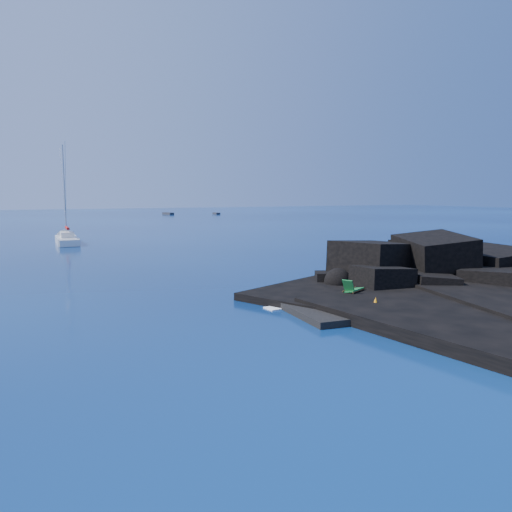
{
  "coord_description": "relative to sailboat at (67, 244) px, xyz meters",
  "views": [
    {
      "loc": [
        -12.91,
        -20.59,
        6.23
      ],
      "look_at": [
        2.64,
        9.69,
        2.0
      ],
      "focal_mm": 35.0,
      "sensor_mm": 36.0,
      "label": 1
    }
  ],
  "objects": [
    {
      "name": "marker_cone",
      "position": [
        9.78,
        -46.94,
        0.62
      ],
      "size": [
        0.43,
        0.43,
        0.55
      ],
      "primitive_type": "cone",
      "rotation": [
        0.0,
        0.0,
        -0.21
      ],
      "color": "orange",
      "rests_on": "beach"
    },
    {
      "name": "headland",
      "position": [
        18.51,
        -43.16,
        0.0
      ],
      "size": [
        24.0,
        24.0,
        3.6
      ],
      "primitive_type": null,
      "color": "black",
      "rests_on": "ground"
    },
    {
      "name": "towel",
      "position": [
        9.2,
        -44.9,
        0.37
      ],
      "size": [
        1.76,
        0.84,
        0.05
      ],
      "primitive_type": "cube",
      "rotation": [
        0.0,
        0.0,
        -0.01
      ],
      "color": "white",
      "rests_on": "beach"
    },
    {
      "name": "deck_chair",
      "position": [
        10.66,
        -44.06,
        0.94
      ],
      "size": [
        1.87,
        1.43,
        1.18
      ],
      "primitive_type": null,
      "rotation": [
        0.0,
        0.0,
        0.46
      ],
      "color": "#15622A",
      "rests_on": "beach"
    },
    {
      "name": "sunbather",
      "position": [
        9.2,
        -44.9,
        0.51
      ],
      "size": [
        1.66,
        0.41,
        0.22
      ],
      "primitive_type": null,
      "rotation": [
        0.0,
        0.0,
        -0.01
      ],
      "color": "tan",
      "rests_on": "towel"
    },
    {
      "name": "surf_foam",
      "position": [
        10.51,
        -41.16,
        0.0
      ],
      "size": [
        10.0,
        8.0,
        0.06
      ],
      "primitive_type": null,
      "color": "white",
      "rests_on": "ground"
    },
    {
      "name": "distant_boat_a",
      "position": [
        38.66,
        82.06,
        0.0
      ],
      "size": [
        2.48,
        5.0,
        0.64
      ],
      "primitive_type": "cube",
      "rotation": [
        0.0,
        0.0,
        0.22
      ],
      "color": "#28282D",
      "rests_on": "ground"
    },
    {
      "name": "beach",
      "position": [
        10.01,
        -45.66,
        0.0
      ],
      "size": [
        9.08,
        6.86,
        0.7
      ],
      "primitive_type": "cube",
      "rotation": [
        0.0,
        0.0,
        -0.1
      ],
      "color": "black",
      "rests_on": "ground"
    },
    {
      "name": "ground",
      "position": [
        5.51,
        -46.16,
        0.0
      ],
      "size": [
        400.0,
        400.0,
        0.0
      ],
      "primitive_type": "plane",
      "color": "#030F31",
      "rests_on": "ground"
    },
    {
      "name": "sailboat",
      "position": [
        0.0,
        0.0,
        0.0
      ],
      "size": [
        3.05,
        11.97,
        12.44
      ],
      "primitive_type": null,
      "rotation": [
        0.0,
        0.0,
        -0.05
      ],
      "color": "silver",
      "rests_on": "ground"
    },
    {
      "name": "distant_boat_b",
      "position": [
        52.7,
        77.32,
        0.0
      ],
      "size": [
        1.53,
        4.12,
        0.54
      ],
      "primitive_type": "cube",
      "rotation": [
        0.0,
        0.0,
        -0.07
      ],
      "color": "#25252A",
      "rests_on": "ground"
    }
  ]
}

